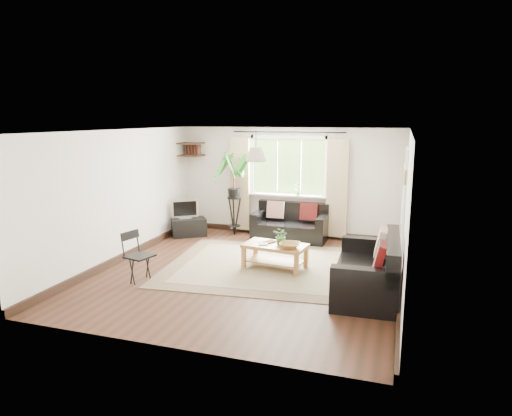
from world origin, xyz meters
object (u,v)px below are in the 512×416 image
(coffee_table, at_px, (275,256))
(palm_stand, at_px, (234,194))
(sofa_back, at_px, (290,223))
(folding_chair, at_px, (140,257))
(sofa_right, at_px, (367,267))
(tv_stand, at_px, (189,227))

(coffee_table, xyz_separation_m, palm_stand, (-1.51, 1.99, 0.71))
(sofa_back, relative_size, coffee_table, 1.47)
(sofa_back, height_order, folding_chair, folding_chair)
(palm_stand, height_order, folding_chair, palm_stand)
(coffee_table, distance_m, folding_chair, 2.30)
(sofa_right, distance_m, tv_stand, 4.66)
(coffee_table, bearing_deg, sofa_back, 96.19)
(sofa_back, height_order, coffee_table, sofa_back)
(sofa_back, xyz_separation_m, coffee_table, (0.21, -1.96, -0.15))
(sofa_back, bearing_deg, coffee_table, -83.12)
(palm_stand, bearing_deg, folding_chair, -96.88)
(palm_stand, bearing_deg, sofa_right, -40.68)
(sofa_back, relative_size, tv_stand, 2.13)
(tv_stand, bearing_deg, sofa_right, -65.50)
(tv_stand, bearing_deg, sofa_back, -26.46)
(sofa_back, distance_m, folding_chair, 3.66)
(sofa_right, bearing_deg, folding_chair, -82.38)
(sofa_right, xyz_separation_m, palm_stand, (-3.13, 2.69, 0.51))
(coffee_table, relative_size, folding_chair, 1.33)
(sofa_back, distance_m, coffee_table, 1.98)
(coffee_table, bearing_deg, folding_chair, -146.00)
(folding_chair, bearing_deg, sofa_right, -67.01)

